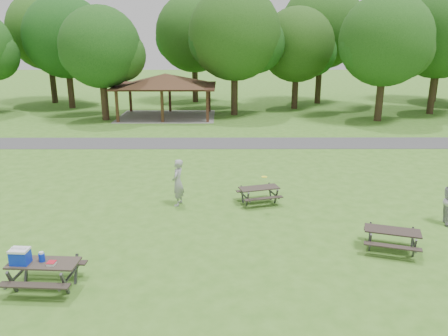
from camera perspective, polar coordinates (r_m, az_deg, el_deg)
ground at (r=15.89m, az=-3.60°, el=-8.71°), size 160.00×160.00×0.00m
asphalt_path at (r=29.14m, az=-2.03°, el=3.28°), size 120.00×3.20×0.02m
pavilion at (r=38.81m, az=-7.64°, el=11.12°), size 8.60×7.01×3.76m
tree_row_c at (r=45.81m, az=-19.85°, el=15.53°), size 8.19×7.80×10.67m
tree_row_d at (r=38.15m, az=-15.69°, el=14.65°), size 6.93×6.60×9.27m
tree_row_e at (r=39.35m, az=1.57°, el=16.76°), size 8.40×8.00×11.02m
tree_row_f at (r=43.44m, az=9.63°, el=15.31°), size 7.35×7.00×9.55m
tree_row_g at (r=38.65m, az=20.44°, el=15.08°), size 7.77×7.40×10.25m
tree_row_h at (r=44.20m, az=26.52°, el=15.41°), size 8.61×8.20×11.37m
tree_deep_a at (r=50.12m, az=-21.94°, el=16.03°), size 8.40×8.00×11.38m
tree_deep_b at (r=47.42m, az=-3.79°, el=16.88°), size 8.40×8.00×11.13m
tree_deep_c at (r=47.44m, az=12.76°, el=17.19°), size 8.82×8.40×11.90m
tree_deep_d at (r=53.15m, az=26.67°, el=15.35°), size 8.40×8.00×11.27m
picnic_table_near at (r=13.49m, az=-23.30°, el=-11.44°), size 2.02×1.66×1.34m
picnic_table_middle at (r=18.62m, az=4.61°, el=-3.02°), size 1.97×1.74×0.72m
picnic_table_far at (r=15.58m, az=21.10°, el=-8.16°), size 2.10×1.87×0.76m
frisbee_in_flight at (r=17.51m, az=5.30°, el=-1.15°), size 0.30×0.30×0.02m
frisbee_thrower at (r=18.30m, az=-6.06°, el=-1.90°), size 0.63×0.82×1.99m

